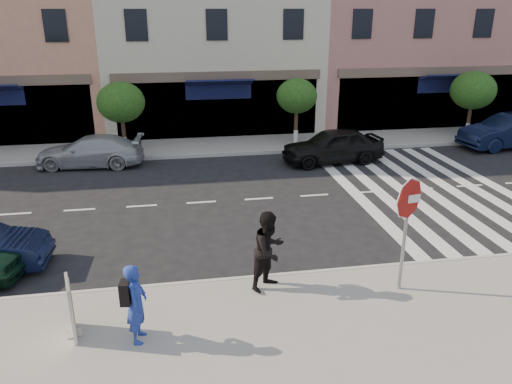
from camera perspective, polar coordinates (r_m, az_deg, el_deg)
name	(u,v)px	position (r m, az deg, el deg)	size (l,w,h in m)	color
ground	(285,251)	(13.76, 3.29, -6.70)	(120.00, 120.00, 0.00)	black
sidewalk_near	(326,330)	(10.63, 7.96, -15.38)	(60.00, 4.50, 0.15)	gray
sidewalk_far	(233,145)	(23.91, -2.61, 5.35)	(60.00, 3.00, 0.15)	gray
building_centre	(209,22)	(29.03, -5.42, 18.76)	(11.00, 9.00, 11.00)	beige
building_east_mid	(415,3)	(32.29, 17.69, 19.89)	(13.00, 9.00, 13.00)	#B16E69
street_tree_wb	(121,103)	(23.17, -15.18, 9.84)	(2.10, 2.10, 3.06)	#473323
street_tree_c	(297,96)	(23.79, 4.68, 10.85)	(1.90, 1.90, 3.04)	#473323
street_tree_ea	(473,90)	(27.42, 23.56, 10.59)	(2.20, 2.20, 3.19)	#473323
stop_sign	(408,210)	(11.33, 16.97, -2.03)	(0.95, 0.19, 2.72)	gray
photographer	(136,303)	(9.98, -13.50, -12.26)	(0.59, 0.39, 1.63)	navy
walker	(269,250)	(11.37, 1.53, -6.68)	(0.91, 0.71, 1.87)	black
poster_board	(71,309)	(10.60, -20.36, -12.42)	(0.33, 0.78, 1.20)	beige
car_far_left	(90,151)	(21.94, -18.46, 4.44)	(1.78, 4.37, 1.27)	#A6A7AC
car_far_mid	(333,146)	(21.54, 8.76, 5.26)	(1.73, 4.31, 1.47)	black
car_far_right	(509,132)	(26.44, 26.95, 6.17)	(1.64, 4.69, 1.55)	black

